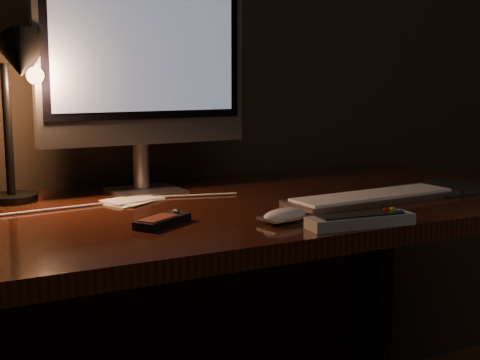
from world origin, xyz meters
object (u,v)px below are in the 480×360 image
monitor (144,60)px  mouse (285,217)px  keyboard (373,197)px  desk_lamp (20,85)px  tv_remote (361,220)px  media_remote (163,220)px  desk (210,251)px

monitor → mouse: bearing=-74.6°
monitor → keyboard: (0.43, -0.35, -0.32)m
desk_lamp → mouse: bearing=-57.1°
mouse → tv_remote: size_ratio=0.47×
media_remote → tv_remote: (0.33, -0.19, 0.00)m
keyboard → media_remote: (-0.53, -0.01, 0.00)m
monitor → desk_lamp: (-0.29, -0.00, -0.06)m
monitor → keyboard: size_ratio=1.24×
tv_remote → mouse: bearing=144.1°
desk → media_remote: 0.32m
media_remote → tv_remote: 0.39m
media_remote → desk_lamp: 0.48m
keyboard → tv_remote: size_ratio=2.00×
desk → mouse: (0.02, -0.31, 0.14)m
keyboard → desk: bearing=145.1°
monitor → desk: bearing=-54.9°
mouse → desk_lamp: 0.67m
desk → keyboard: bearing=-31.9°
media_remote → desk_lamp: bearing=86.5°
monitor → media_remote: size_ratio=4.08×
desk → tv_remote: tv_remote is taller
tv_remote → desk: bearing=114.6°
keyboard → mouse: 0.32m
mouse → media_remote: media_remote is taller
mouse → media_remote: (-0.23, 0.09, -0.00)m
media_remote → tv_remote: size_ratio=0.61×
keyboard → monitor: bearing=138.0°
media_remote → tv_remote: tv_remote is taller
desk → mouse: mouse is taller
desk_lamp → keyboard: bearing=-35.8°
monitor → tv_remote: (0.24, -0.55, -0.32)m
desk_lamp → desk: bearing=-30.1°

